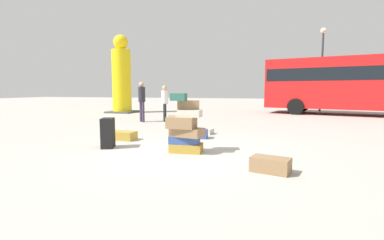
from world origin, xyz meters
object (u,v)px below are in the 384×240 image
suitcase_brown_foreground_far (270,165)px  person_bearded_onlooker (142,98)px  suitcase_tower (186,129)px  lamp_post (322,56)px  suitcase_navy_upright_blue (194,134)px  suitcase_brown_left_side (172,127)px  suitcase_black_white_trunk (108,133)px  suitcase_tan_foreground_near (123,136)px  person_tourist_with_camera (165,100)px  parked_bus (365,82)px  suitcase_cream_right_side (201,131)px  yellow_dummy_statue (122,78)px

suitcase_brown_foreground_far → person_bearded_onlooker: 8.36m
suitcase_tower → person_bearded_onlooker: 6.36m
person_bearded_onlooker → lamp_post: lamp_post is taller
suitcase_navy_upright_blue → suitcase_brown_foreground_far: (2.10, -2.97, -0.00)m
suitcase_brown_left_side → suitcase_black_white_trunk: suitcase_black_white_trunk is taller
suitcase_tan_foreground_near → person_bearded_onlooker: bearing=110.4°
suitcase_brown_foreground_far → person_tourist_with_camera: (-4.42, 6.78, 0.82)m
suitcase_black_white_trunk → person_tourist_with_camera: size_ratio=0.45×
suitcase_navy_upright_blue → lamp_post: 13.59m
suitcase_tan_foreground_near → lamp_post: lamp_post is taller
suitcase_black_white_trunk → parked_bus: (8.83, 11.19, 1.47)m
person_tourist_with_camera → lamp_post: size_ratio=0.30×
suitcase_cream_right_side → person_tourist_with_camera: (-2.33, 2.94, 0.86)m
suitcase_black_white_trunk → suitcase_cream_right_side: suitcase_black_white_trunk is taller
suitcase_tower → suitcase_black_white_trunk: size_ratio=1.84×
suitcase_tower → suitcase_brown_left_side: size_ratio=1.99×
suitcase_tower → suitcase_brown_foreground_far: (1.82, -1.10, -0.40)m
person_tourist_with_camera → yellow_dummy_statue: 5.89m
suitcase_tan_foreground_near → person_bearded_onlooker: 4.52m
suitcase_brown_foreground_far → person_bearded_onlooker: bearing=146.8°
suitcase_black_white_trunk → suitcase_brown_foreground_far: bearing=-34.5°
person_tourist_with_camera → yellow_dummy_statue: yellow_dummy_statue is taller
suitcase_tower → suitcase_navy_upright_blue: bearing=98.4°
suitcase_brown_foreground_far → suitcase_navy_upright_blue: bearing=142.2°
suitcase_cream_right_side → lamp_post: 12.84m
person_tourist_with_camera → suitcase_black_white_trunk: bearing=-18.8°
suitcase_cream_right_side → lamp_post: size_ratio=0.14×
suitcase_tan_foreground_near → suitcase_cream_right_side: suitcase_tan_foreground_near is taller
suitcase_tan_foreground_near → parked_bus: 13.66m
suitcase_black_white_trunk → parked_bus: 14.33m
suitcase_navy_upright_blue → suitcase_cream_right_side: bearing=86.9°
lamp_post → suitcase_cream_right_side: bearing=-115.9°
person_bearded_onlooker → person_tourist_with_camera: bearing=63.7°
suitcase_brown_left_side → suitcase_black_white_trunk: (-1.08, -1.60, 0.03)m
yellow_dummy_statue → suitcase_navy_upright_blue: bearing=-49.7°
suitcase_tan_foreground_near → yellow_dummy_statue: bearing=121.3°
person_bearded_onlooker → suitcase_tan_foreground_near: bearing=-32.2°
suitcase_tower → suitcase_cream_right_side: (-0.27, 2.74, -0.44)m
suitcase_tan_foreground_near → person_tourist_with_camera: bearing=98.1°
suitcase_brown_left_side → suitcase_cream_right_side: bearing=38.7°
suitcase_navy_upright_blue → person_tourist_with_camera: person_tourist_with_camera is taller
suitcase_tower → suitcase_cream_right_side: 2.79m
suitcase_tan_foreground_near → suitcase_cream_right_side: bearing=44.0°
suitcase_navy_upright_blue → suitcase_brown_left_side: bearing=-158.5°
suitcase_navy_upright_blue → suitcase_brown_foreground_far: suitcase_navy_upright_blue is taller
suitcase_tan_foreground_near → suitcase_navy_upright_blue: (1.88, 0.80, 0.01)m
suitcase_brown_left_side → yellow_dummy_statue: bearing=103.7°
lamp_post → suitcase_brown_foreground_far: bearing=-102.4°
suitcase_tower → yellow_dummy_statue: (-6.83, 9.61, 1.57)m
suitcase_tower → suitcase_brown_left_side: bearing=118.7°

